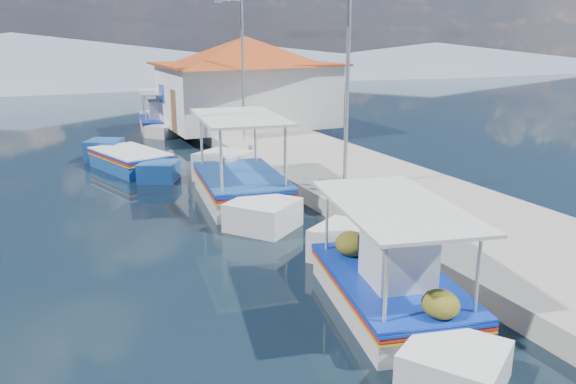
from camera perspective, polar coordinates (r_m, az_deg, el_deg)
name	(u,v)px	position (r m, az deg, el deg)	size (l,w,h in m)	color
ground	(220,245)	(14.14, -6.76, -5.26)	(160.00, 160.00, 0.00)	black
quay	(322,164)	(21.58, 3.41, 2.76)	(5.00, 44.00, 0.50)	#98958E
bollards	(279,163)	(19.96, -0.95, 2.92)	(0.20, 17.20, 0.30)	#A5A8AD
main_caique	(388,286)	(10.98, 9.91, -9.19)	(2.91, 6.79, 2.28)	silver
caique_green_canopy	(240,186)	(17.73, -4.86, 0.56)	(2.95, 7.77, 2.93)	silver
caique_blue_hull	(131,162)	(22.58, -15.41, 2.92)	(3.02, 5.95, 1.11)	navy
caique_far	(159,122)	(31.75, -12.73, 6.81)	(2.49, 6.45, 2.28)	silver
harbor_building	(246,80)	(29.52, -4.19, 11.12)	(10.49, 10.49, 4.40)	white
lamp_post_near	(345,75)	(16.92, 5.69, 11.56)	(1.21, 0.14, 6.00)	#A5A8AD
lamp_post_far	(241,62)	(25.13, -4.75, 12.82)	(1.21, 0.14, 6.00)	#A5A8AD
mountain_ridge	(126,61)	(69.51, -15.84, 12.44)	(171.40, 96.00, 5.50)	slate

